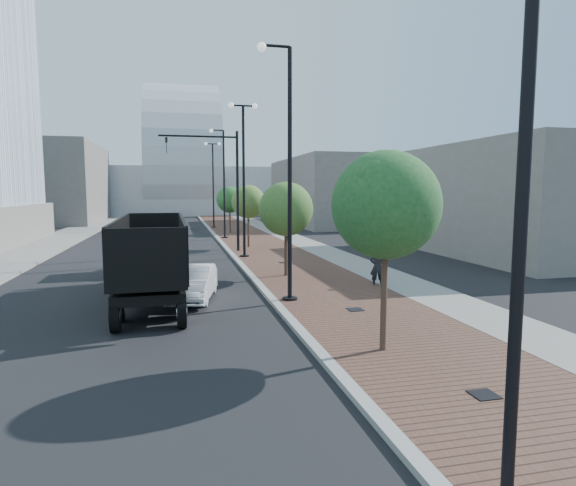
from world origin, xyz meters
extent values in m
plane|color=black|center=(0.00, 0.00, 0.00)|extent=(220.00, 220.00, 0.00)
cube|color=#4C2D23|center=(3.50, 40.00, 0.06)|extent=(7.00, 140.00, 0.12)
cube|color=slate|center=(6.20, 40.00, 0.07)|extent=(2.40, 140.00, 0.13)
cube|color=gray|center=(0.00, 40.00, 0.07)|extent=(0.30, 140.00, 0.14)
cube|color=slate|center=(-13.00, 40.00, 0.06)|extent=(4.00, 140.00, 0.12)
cube|color=black|center=(-4.42, 18.34, 1.53)|extent=(2.28, 2.37, 2.34)
cube|color=black|center=(-4.44, 19.84, 0.77)|extent=(2.17, 0.48, 1.17)
cube|color=black|center=(-4.40, 16.84, 0.95)|extent=(2.26, 0.75, 0.45)
cube|color=black|center=(-4.33, 11.34, 0.95)|extent=(2.27, 8.31, 0.32)
cube|color=black|center=(-4.33, 11.34, 1.31)|extent=(2.36, 8.31, 0.11)
cube|color=black|center=(-5.45, 11.32, 2.21)|extent=(0.22, 8.28, 1.80)
cube|color=black|center=(-3.20, 11.35, 2.21)|extent=(0.22, 8.28, 1.80)
cube|color=black|center=(-4.26, 6.80, 2.21)|extent=(2.25, 0.14, 1.80)
cube|color=black|center=(-4.39, 15.88, 2.21)|extent=(2.25, 0.14, 1.80)
cylinder|color=black|center=(-5.36, 17.72, 0.50)|extent=(0.28, 0.99, 0.99)
cylinder|color=silver|center=(-5.36, 17.72, 0.50)|extent=(0.31, 0.54, 0.54)
cylinder|color=black|center=(-3.47, 17.75, 0.50)|extent=(0.28, 0.99, 0.99)
cylinder|color=silver|center=(-3.47, 17.75, 0.50)|extent=(0.31, 0.54, 0.54)
cylinder|color=black|center=(-5.38, 19.32, 0.50)|extent=(0.28, 0.99, 0.99)
cylinder|color=silver|center=(-5.38, 19.32, 0.50)|extent=(0.31, 0.54, 0.54)
cylinder|color=black|center=(-3.49, 19.35, 0.50)|extent=(0.28, 0.99, 0.99)
cylinder|color=silver|center=(-3.49, 19.35, 0.50)|extent=(0.31, 0.54, 0.54)
cylinder|color=black|center=(-5.22, 7.52, 0.50)|extent=(0.28, 0.99, 0.99)
cylinder|color=silver|center=(-5.22, 7.52, 0.50)|extent=(0.31, 0.54, 0.54)
cylinder|color=black|center=(-3.33, 7.55, 0.50)|extent=(0.28, 0.99, 0.99)
cylinder|color=silver|center=(-3.33, 7.55, 0.50)|extent=(0.31, 0.54, 0.54)
cylinder|color=black|center=(-5.24, 8.72, 0.50)|extent=(0.28, 0.99, 0.99)
cylinder|color=silver|center=(-5.24, 8.72, 0.50)|extent=(0.31, 0.54, 0.54)
cylinder|color=black|center=(-3.35, 8.75, 0.50)|extent=(0.28, 0.99, 0.99)
cylinder|color=silver|center=(-3.35, 8.75, 0.50)|extent=(0.31, 0.54, 0.54)
cylinder|color=black|center=(-5.32, 14.52, 0.50)|extent=(0.28, 0.99, 0.99)
cylinder|color=silver|center=(-5.32, 14.52, 0.50)|extent=(0.31, 0.54, 0.54)
cylinder|color=black|center=(-3.43, 14.55, 0.50)|extent=(0.28, 0.99, 0.99)
cylinder|color=silver|center=(-3.43, 14.55, 0.50)|extent=(0.31, 0.54, 0.54)
cylinder|color=black|center=(-5.33, 15.72, 0.50)|extent=(0.28, 0.99, 0.99)
cylinder|color=silver|center=(-5.33, 15.72, 0.50)|extent=(0.31, 0.54, 0.54)
cylinder|color=black|center=(-3.44, 15.75, 0.50)|extent=(0.28, 0.99, 0.99)
cylinder|color=silver|center=(-3.44, 15.75, 0.50)|extent=(0.31, 0.54, 0.54)
imported|color=white|center=(-2.83, 11.34, 0.64)|extent=(2.13, 4.11, 1.29)
imported|color=black|center=(-5.74, 28.57, 0.60)|extent=(3.42, 4.77, 1.21)
imported|color=black|center=(-3.63, 44.47, 0.66)|extent=(3.12, 4.91, 1.33)
imported|color=black|center=(4.91, 11.93, 0.88)|extent=(0.74, 0.59, 1.76)
cylinder|color=black|center=(0.60, -2.00, 4.62)|extent=(0.16, 0.16, 9.00)
cylinder|color=black|center=(0.60, 10.00, 0.10)|extent=(0.56, 0.56, 0.20)
cylinder|color=black|center=(0.60, 10.00, 4.62)|extent=(0.16, 0.16, 9.00)
cylinder|color=black|center=(0.10, 10.00, 9.12)|extent=(1.00, 0.10, 0.10)
sphere|color=silver|center=(-0.40, 10.00, 9.05)|extent=(0.32, 0.32, 0.32)
cylinder|color=black|center=(0.60, 22.00, 0.10)|extent=(0.56, 0.56, 0.20)
cylinder|color=black|center=(0.60, 22.00, 4.62)|extent=(0.16, 0.16, 9.00)
cylinder|color=black|center=(0.60, 22.00, 9.12)|extent=(1.40, 0.10, 0.10)
sphere|color=silver|center=(-0.10, 22.00, 9.12)|extent=(0.32, 0.32, 0.32)
sphere|color=silver|center=(1.30, 22.00, 9.12)|extent=(0.32, 0.32, 0.32)
cylinder|color=black|center=(0.60, 34.00, 0.10)|extent=(0.56, 0.56, 0.20)
cylinder|color=black|center=(0.60, 34.00, 4.62)|extent=(0.16, 0.16, 9.00)
cylinder|color=black|center=(0.10, 34.00, 9.12)|extent=(1.00, 0.10, 0.10)
sphere|color=silver|center=(-0.40, 34.00, 9.05)|extent=(0.32, 0.32, 0.32)
cylinder|color=black|center=(0.60, 46.00, 0.10)|extent=(0.56, 0.56, 0.20)
cylinder|color=black|center=(0.60, 46.00, 4.62)|extent=(0.16, 0.16, 9.00)
cylinder|color=black|center=(0.60, 46.00, 9.12)|extent=(1.40, 0.10, 0.10)
sphere|color=silver|center=(-0.10, 46.00, 9.12)|extent=(0.32, 0.32, 0.32)
sphere|color=silver|center=(1.30, 46.00, 9.12)|extent=(0.32, 0.32, 0.32)
cylinder|color=black|center=(0.60, 25.00, 4.00)|extent=(0.18, 0.18, 8.00)
cylinder|color=black|center=(-1.90, 25.00, 7.60)|extent=(5.00, 0.12, 0.12)
imported|color=black|center=(-3.90, 25.00, 7.00)|extent=(0.16, 0.20, 1.00)
cylinder|color=#382619|center=(1.60, 4.00, 1.76)|extent=(0.16, 0.16, 3.53)
sphere|color=#1B4F1D|center=(1.60, 4.00, 3.78)|extent=(2.68, 2.68, 2.68)
sphere|color=#1B4F1D|center=(2.00, 4.30, 3.53)|extent=(1.88, 1.88, 1.88)
sphere|color=#1B4F1D|center=(1.30, 3.70, 4.13)|extent=(1.61, 1.61, 1.61)
cylinder|color=#382619|center=(1.60, 15.00, 1.53)|extent=(0.16, 0.16, 3.05)
sphere|color=#335C1F|center=(1.60, 15.00, 3.27)|extent=(2.55, 2.55, 2.55)
sphere|color=#335C1F|center=(2.00, 15.30, 3.05)|extent=(1.78, 1.78, 1.78)
sphere|color=#335C1F|center=(1.30, 14.70, 3.57)|extent=(1.53, 1.53, 1.53)
cylinder|color=#382619|center=(1.60, 27.00, 1.56)|extent=(0.16, 0.16, 3.12)
sphere|color=#446622|center=(1.60, 27.00, 3.34)|extent=(2.39, 2.39, 2.39)
sphere|color=#446622|center=(2.00, 27.30, 3.12)|extent=(1.68, 1.68, 1.68)
sphere|color=#446622|center=(1.30, 26.70, 3.65)|extent=(1.44, 1.44, 1.44)
cylinder|color=#382619|center=(1.60, 39.00, 1.53)|extent=(0.16, 0.16, 3.06)
sphere|color=#1A4E1C|center=(1.60, 39.00, 3.28)|extent=(2.52, 2.52, 2.52)
sphere|color=#1A4E1C|center=(2.00, 39.30, 3.06)|extent=(1.76, 1.76, 1.76)
sphere|color=#1A4E1C|center=(1.30, 38.70, 3.59)|extent=(1.51, 1.51, 1.51)
cube|color=#A4A9AE|center=(-2.00, 85.00, 4.00)|extent=(50.00, 28.00, 8.00)
cube|color=#615C57|center=(-20.00, 60.00, 5.00)|extent=(14.00, 20.00, 10.00)
cube|color=#66615C|center=(16.00, 50.00, 4.00)|extent=(12.00, 22.00, 8.00)
cube|color=slate|center=(18.00, 20.00, 3.50)|extent=(10.00, 16.00, 7.00)
cube|color=black|center=(2.40, 1.00, 0.13)|extent=(0.50, 0.50, 0.02)
cube|color=black|center=(2.40, 8.00, 0.13)|extent=(0.50, 0.50, 0.02)
cube|color=black|center=(2.40, 19.00, 0.13)|extent=(0.50, 0.50, 0.02)
camera|label=1|loc=(-3.43, -6.96, 4.13)|focal=30.01mm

